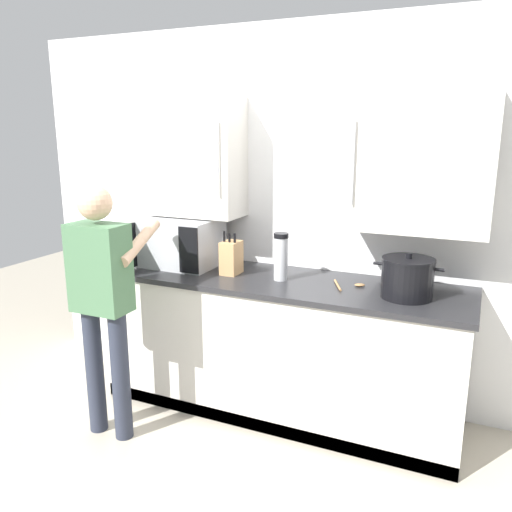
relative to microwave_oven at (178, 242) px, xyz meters
The scene contains 9 objects.
ground_plane 1.61m from the microwave_oven, 47.68° to the right, with size 9.70×9.70×0.00m, color #B7AD99.
back_wall_tiled 0.90m from the microwave_oven, 20.33° to the left, with size 4.28×0.44×2.55m.
counter_unit 1.02m from the microwave_oven, ahead, with size 2.39×0.70×0.92m.
microwave_oven is the anchor object (origin of this frame).
stock_pot 1.60m from the microwave_oven, ahead, with size 0.39×0.30×0.26m.
thermos_flask 0.81m from the microwave_oven, ahead, with size 0.09×0.09×0.31m.
knife_block 0.46m from the microwave_oven, ahead, with size 0.11×0.15×0.29m.
wooden_spoon 1.25m from the microwave_oven, ahead, with size 0.21×0.20×0.02m.
person_figure 0.76m from the microwave_oven, 94.52° to the right, with size 0.44×0.55×1.56m.
Camera 1 is at (1.17, -2.14, 1.87)m, focal length 36.20 mm.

